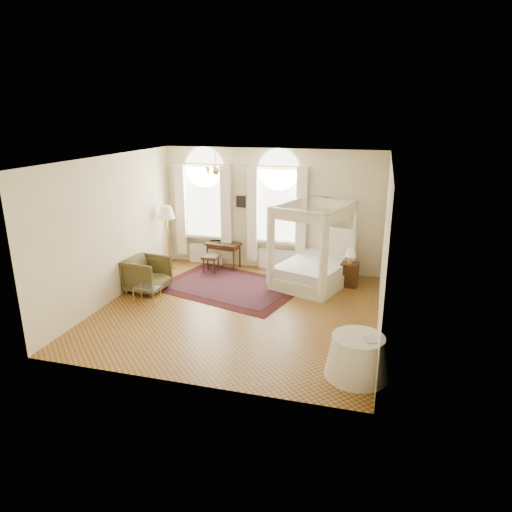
{
  "coord_description": "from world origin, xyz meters",
  "views": [
    {
      "loc": [
        2.84,
        -8.88,
        4.18
      ],
      "look_at": [
        0.29,
        0.4,
        1.15
      ],
      "focal_mm": 32.0,
      "sensor_mm": 36.0,
      "label": 1
    }
  ],
  "objects": [
    {
      "name": "canopy_bed",
      "position": [
        1.34,
        1.95,
        0.47
      ],
      "size": [
        2.07,
        2.3,
        2.08
      ],
      "color": "beige",
      "rests_on": "ground"
    },
    {
      "name": "nightstand",
      "position": [
        2.24,
        2.14,
        0.3
      ],
      "size": [
        0.46,
        0.43,
        0.6
      ],
      "primitive_type": "cube",
      "rotation": [
        0.0,
        0.0,
        -0.11
      ],
      "color": "#3A1E0F",
      "rests_on": "ground"
    },
    {
      "name": "armchair",
      "position": [
        -2.49,
        0.49,
        0.42
      ],
      "size": [
        1.02,
        1.0,
        0.84
      ],
      "primitive_type": "imported",
      "rotation": [
        0.0,
        0.0,
        1.46
      ],
      "color": "#49401F",
      "rests_on": "ground"
    },
    {
      "name": "oriental_rug",
      "position": [
        -0.62,
        1.28,
        0.01
      ],
      "size": [
        3.9,
        3.24,
        0.01
      ],
      "color": "#3B0E0E",
      "rests_on": "ground"
    },
    {
      "name": "chandelier",
      "position": [
        -0.9,
        1.2,
        2.91
      ],
      "size": [
        0.51,
        0.45,
        0.5
      ],
      "color": "#C28D40",
      "rests_on": "room_walls"
    },
    {
      "name": "writing_desk",
      "position": [
        -1.29,
        2.7,
        0.6
      ],
      "size": [
        1.01,
        0.63,
        0.71
      ],
      "color": "#3A1E0F",
      "rests_on": "ground"
    },
    {
      "name": "window_left",
      "position": [
        -1.9,
        2.87,
        1.49
      ],
      "size": [
        1.62,
        0.27,
        3.29
      ],
      "color": "silver",
      "rests_on": "room_walls"
    },
    {
      "name": "floor_lamp",
      "position": [
        -2.7,
        2.13,
        1.53
      ],
      "size": [
        0.46,
        0.46,
        1.79
      ],
      "color": "#C28D40",
      "rests_on": "ground"
    },
    {
      "name": "coffee_table",
      "position": [
        -2.11,
        -0.23,
        0.36
      ],
      "size": [
        0.6,
        0.42,
        0.4
      ],
      "color": "white",
      "rests_on": "ground"
    },
    {
      "name": "ground",
      "position": [
        0.0,
        0.0,
        0.0
      ],
      "size": [
        6.0,
        6.0,
        0.0
      ],
      "primitive_type": "plane",
      "color": "olive",
      "rests_on": "ground"
    },
    {
      "name": "nightstand_lamp",
      "position": [
        2.25,
        2.11,
        0.86
      ],
      "size": [
        0.26,
        0.26,
        0.39
      ],
      "color": "#C28D40",
      "rests_on": "nightstand"
    },
    {
      "name": "stool",
      "position": [
        -1.48,
        2.19,
        0.39
      ],
      "size": [
        0.42,
        0.42,
        0.47
      ],
      "color": "#43381C",
      "rests_on": "ground"
    },
    {
      "name": "laptop",
      "position": [
        -1.44,
        2.69,
        0.72
      ],
      "size": [
        0.33,
        0.25,
        0.02
      ],
      "primitive_type": "imported",
      "rotation": [
        0.0,
        0.0,
        2.92
      ],
      "color": "black",
      "rests_on": "writing_desk"
    },
    {
      "name": "room_walls",
      "position": [
        0.0,
        0.0,
        1.98
      ],
      "size": [
        6.0,
        6.0,
        6.0
      ],
      "color": "#FFF5C2",
      "rests_on": "ground"
    },
    {
      "name": "side_table",
      "position": [
        2.68,
        -2.03,
        0.35
      ],
      "size": [
        1.05,
        1.05,
        0.72
      ],
      "color": "white",
      "rests_on": "ground"
    },
    {
      "name": "book",
      "position": [
        2.78,
        -2.16,
        0.73
      ],
      "size": [
        0.25,
        0.28,
        0.02
      ],
      "primitive_type": "imported",
      "rotation": [
        0.0,
        0.0,
        0.37
      ],
      "color": "black",
      "rests_on": "side_table"
    },
    {
      "name": "window_right",
      "position": [
        0.2,
        2.87,
        1.49
      ],
      "size": [
        1.62,
        0.27,
        3.29
      ],
      "color": "silver",
      "rests_on": "room_walls"
    },
    {
      "name": "wall_pictures",
      "position": [
        0.09,
        2.97,
        1.89
      ],
      "size": [
        2.54,
        0.03,
        0.39
      ],
      "color": "black",
      "rests_on": "room_walls"
    }
  ]
}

